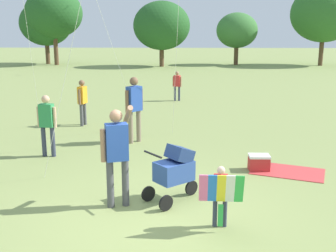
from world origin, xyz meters
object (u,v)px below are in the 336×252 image
at_px(person_adult_flyer, 117,149).
at_px(person_couple_left, 134,104).
at_px(person_sitting_far, 177,83).
at_px(child_with_butterfly_kite, 221,191).
at_px(picnic_blanket, 287,171).
at_px(person_red_shirt, 82,99).
at_px(cooler_box, 259,163).
at_px(stroller, 175,168).
at_px(person_kid_running, 47,121).

bearing_deg(person_adult_flyer, person_couple_left, 92.11).
bearing_deg(person_sitting_far, person_couple_left, -99.28).
xyz_separation_m(child_with_butterfly_kite, picnic_blanket, (1.71, 2.64, -0.60)).
bearing_deg(picnic_blanket, person_red_shirt, 141.71).
distance_m(child_with_butterfly_kite, person_couple_left, 5.31).
xyz_separation_m(person_couple_left, cooler_box, (2.96, -2.22, -0.88)).
bearing_deg(child_with_butterfly_kite, person_red_shirt, 118.23).
bearing_deg(stroller, person_sitting_far, 90.24).
xyz_separation_m(picnic_blanket, cooler_box, (-0.61, 0.09, 0.17)).
distance_m(child_with_butterfly_kite, person_red_shirt, 7.87).
bearing_deg(cooler_box, stroller, -137.15).
distance_m(child_with_butterfly_kite, cooler_box, 2.98).
xyz_separation_m(person_couple_left, picnic_blanket, (3.57, -2.31, -1.04)).
relative_size(child_with_butterfly_kite, person_adult_flyer, 0.55).
relative_size(person_couple_left, person_kid_running, 1.19).
height_order(stroller, person_kid_running, person_kid_running).
relative_size(person_adult_flyer, person_red_shirt, 1.24).
xyz_separation_m(child_with_butterfly_kite, person_red_shirt, (-3.72, 6.93, 0.25)).
xyz_separation_m(person_couple_left, person_kid_running, (-1.96, -1.33, -0.17)).
height_order(person_sitting_far, person_couple_left, person_couple_left).
bearing_deg(person_kid_running, cooler_box, -10.27).
bearing_deg(child_with_butterfly_kite, person_kid_running, 136.46).
bearing_deg(person_kid_running, child_with_butterfly_kite, -43.54).
distance_m(person_adult_flyer, person_couple_left, 4.19).
height_order(child_with_butterfly_kite, picnic_blanket, child_with_butterfly_kite).
bearing_deg(person_red_shirt, cooler_box, -41.03).
distance_m(picnic_blanket, cooler_box, 0.64).
bearing_deg(stroller, cooler_box, 42.85).
bearing_deg(child_with_butterfly_kite, person_sitting_far, 93.73).
relative_size(child_with_butterfly_kite, person_couple_left, 0.56).
bearing_deg(child_with_butterfly_kite, picnic_blanket, 57.00).
bearing_deg(stroller, person_red_shirt, 117.03).
distance_m(stroller, person_sitting_far, 10.63).
bearing_deg(stroller, person_adult_flyer, -164.29).
relative_size(person_red_shirt, person_sitting_far, 1.16).
height_order(person_adult_flyer, person_kid_running, person_adult_flyer).
xyz_separation_m(stroller, picnic_blanket, (2.43, 1.60, -0.60)).
distance_m(person_couple_left, cooler_box, 3.81).
distance_m(person_couple_left, person_kid_running, 2.37).
xyz_separation_m(child_with_butterfly_kite, person_kid_running, (-3.81, 3.62, 0.28)).
distance_m(child_with_butterfly_kite, person_kid_running, 5.27).
xyz_separation_m(person_adult_flyer, person_sitting_far, (0.94, 10.91, -0.30)).
bearing_deg(person_adult_flyer, person_sitting_far, 85.06).
relative_size(child_with_butterfly_kite, person_kid_running, 0.66).
bearing_deg(person_red_shirt, person_adult_flyer, -71.88).
relative_size(stroller, person_kid_running, 0.69).
distance_m(person_adult_flyer, stroller, 1.11).
bearing_deg(child_with_butterfly_kite, stroller, 124.50).
distance_m(person_sitting_far, cooler_box, 9.15).
xyz_separation_m(stroller, person_sitting_far, (-0.04, 10.63, 0.13)).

